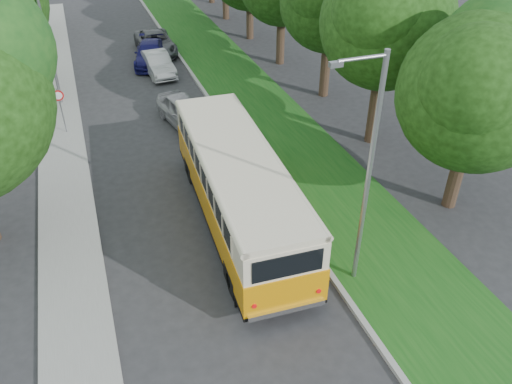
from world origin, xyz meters
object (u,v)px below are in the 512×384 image
object	(u,v)px
car_white	(158,64)
car_blue	(151,53)
car_grey	(155,43)
lamppost_far	(44,33)
vintage_bus	(238,189)
car_silver	(185,111)
lamppost_near	(367,171)

from	to	relation	value
car_white	car_blue	bearing A→B (deg)	88.48
car_white	car_grey	bearing A→B (deg)	77.38
lamppost_far	vintage_bus	distance (m)	15.74
car_silver	car_blue	world-z (taller)	car_silver
lamppost_far	car_silver	distance (m)	8.72
car_silver	car_blue	distance (m)	9.98
car_white	car_blue	distance (m)	2.11
car_silver	car_blue	bearing A→B (deg)	79.44
car_silver	lamppost_near	bearing A→B (deg)	-89.90
lamppost_near	car_silver	size ratio (longest dim) A/B	1.77
lamppost_far	car_white	bearing A→B (deg)	24.18
car_white	car_blue	xyz separation A→B (m)	(-0.10, 2.11, 0.02)
lamppost_near	car_white	size ratio (longest dim) A/B	1.87
vintage_bus	car_blue	xyz separation A→B (m)	(-0.07, 19.15, -0.89)
car_silver	car_white	bearing A→B (deg)	78.84
car_white	car_grey	size ratio (longest dim) A/B	0.80
vintage_bus	car_grey	distance (m)	21.37
lamppost_far	vintage_bus	bearing A→B (deg)	-66.24
vintage_bus	car_grey	bearing A→B (deg)	90.78
car_silver	lamppost_far	bearing A→B (deg)	130.17
car_grey	vintage_bus	bearing A→B (deg)	-91.95
lamppost_far	lamppost_near	bearing A→B (deg)	-64.29
lamppost_near	car_grey	distance (m)	25.95
car_silver	car_white	xyz separation A→B (m)	(0.02, 7.87, -0.07)
vintage_bus	car_silver	distance (m)	9.21
car_blue	car_grey	bearing A→B (deg)	84.52
car_grey	car_white	bearing A→B (deg)	-98.60
car_silver	car_white	world-z (taller)	car_silver
vintage_bus	car_blue	distance (m)	19.17
lamppost_near	vintage_bus	distance (m)	5.74
lamppost_near	car_silver	world-z (taller)	lamppost_near
vintage_bus	car_white	xyz separation A→B (m)	(0.03, 17.05, -0.91)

